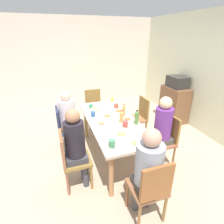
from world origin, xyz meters
name	(u,v)px	position (x,y,z in m)	size (l,w,h in m)	color
ground_plane	(112,155)	(0.00, 0.00, 0.00)	(6.83, 6.83, 0.00)	tan
wall_back	(221,79)	(0.00, 2.33, 1.30)	(5.93, 0.12, 2.60)	beige
wall_left	(81,64)	(-2.91, 0.00, 1.30)	(0.12, 4.78, 2.60)	beige
dining_table	(112,124)	(0.00, 0.00, 0.67)	(1.91, 0.82, 0.75)	#CBAE99
chair_0	(165,138)	(0.48, 0.79, 0.51)	(0.40, 0.40, 0.90)	#955A3E
person_0	(162,127)	(0.48, 0.70, 0.74)	(0.30, 0.30, 1.25)	#363A3D
chair_1	(94,106)	(-1.34, 0.00, 0.51)	(0.40, 0.40, 0.90)	#8F5A3E
chair_2	(71,157)	(0.48, -0.79, 0.51)	(0.40, 0.40, 0.90)	olive
person_2	(76,143)	(0.48, -0.70, 0.73)	(0.30, 0.30, 1.24)	#3A3A4C
chair_3	(139,115)	(-0.48, 0.79, 0.51)	(0.40, 0.40, 0.90)	#8F613C
chair_4	(151,188)	(1.34, 0.00, 0.51)	(0.40, 0.40, 0.90)	brown
person_4	(148,167)	(1.25, 0.00, 0.74)	(0.31, 0.31, 1.24)	#434545
chair_5	(64,127)	(-0.48, -0.79, 0.51)	(0.40, 0.40, 0.90)	navy
person_5	(68,116)	(-0.48, -0.70, 0.73)	(0.31, 0.31, 1.21)	brown
plate_0	(119,111)	(-0.28, 0.23, 0.77)	(0.21, 0.21, 0.04)	silver
plate_1	(127,120)	(0.10, 0.25, 0.77)	(0.21, 0.21, 0.04)	white
plate_2	(122,134)	(0.53, -0.03, 0.77)	(0.24, 0.24, 0.04)	white
plate_3	(107,116)	(-0.14, -0.04, 0.77)	(0.22, 0.22, 0.04)	silver
plate_4	(136,143)	(0.80, 0.06, 0.77)	(0.20, 0.20, 0.04)	white
plate_5	(102,124)	(0.10, -0.22, 0.77)	(0.21, 0.21, 0.04)	white
bowl_0	(94,110)	(-0.42, -0.21, 0.80)	(0.16, 0.16, 0.10)	beige
cup_0	(91,107)	(-0.62, -0.23, 0.80)	(0.12, 0.08, 0.09)	#3E8867
cup_1	(153,139)	(0.84, 0.31, 0.80)	(0.12, 0.08, 0.10)	white
cup_2	(112,143)	(0.75, -0.26, 0.80)	(0.12, 0.09, 0.10)	#418A5D
cup_3	(125,124)	(0.30, 0.12, 0.80)	(0.12, 0.08, 0.10)	#CA4542
cup_4	(93,114)	(-0.24, -0.28, 0.80)	(0.11, 0.08, 0.09)	#2F5E9C
cup_5	(145,141)	(0.84, 0.18, 0.80)	(0.12, 0.08, 0.10)	#D0443D
cup_6	(116,106)	(-0.50, 0.27, 0.80)	(0.12, 0.09, 0.08)	#D64C3B
cup_7	(112,99)	(-0.89, 0.32, 0.80)	(0.11, 0.07, 0.08)	#E1C14F
bottle_0	(122,117)	(0.13, 0.12, 0.86)	(0.07, 0.07, 0.22)	tan
bottle_1	(124,111)	(-0.07, 0.25, 0.87)	(0.05, 0.05, 0.24)	tan
bottle_2	(137,118)	(0.28, 0.33, 0.87)	(0.06, 0.06, 0.25)	#497F3C
side_cabinet	(174,104)	(-0.92, 2.03, 0.45)	(0.70, 0.44, 0.90)	brown
microwave	(177,82)	(-0.92, 2.03, 1.04)	(0.48, 0.36, 0.28)	#2B2A29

